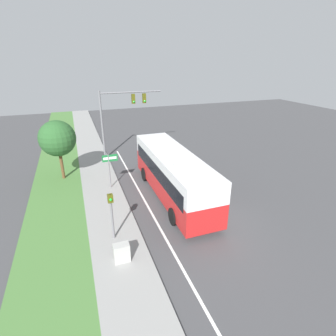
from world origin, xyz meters
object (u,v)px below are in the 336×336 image
(street_sign, at_px, (110,165))
(utility_cabinet, at_px, (122,253))
(signal_gantry, at_px, (120,110))
(pedestrian_signal, at_px, (111,209))
(bus, at_px, (173,172))

(street_sign, distance_m, utility_cabinet, 8.22)
(street_sign, bearing_deg, signal_gantry, 72.38)
(signal_gantry, relative_size, street_sign, 2.33)
(street_sign, bearing_deg, utility_cabinet, -95.18)
(pedestrian_signal, xyz_separation_m, street_sign, (0.82, 6.18, 0.02))
(bus, relative_size, street_sign, 3.76)
(utility_cabinet, bearing_deg, bus, 49.02)
(signal_gantry, distance_m, pedestrian_signal, 13.66)
(bus, bearing_deg, utility_cabinet, -130.98)
(signal_gantry, relative_size, utility_cabinet, 6.77)
(pedestrian_signal, height_order, utility_cabinet, pedestrian_signal)
(signal_gantry, bearing_deg, street_sign, -107.62)
(bus, height_order, pedestrian_signal, bus)
(signal_gantry, xyz_separation_m, pedestrian_signal, (-3.00, -13.05, -2.69))
(bus, height_order, signal_gantry, signal_gantry)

